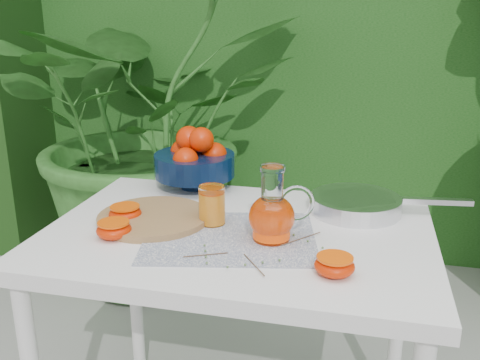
% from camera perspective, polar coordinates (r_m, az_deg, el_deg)
% --- Properties ---
extents(hedge_backdrop, '(8.00, 1.65, 2.50)m').
position_cam_1_polar(hedge_backdrop, '(3.22, 11.69, 15.52)').
color(hedge_backdrop, '#174814').
rests_on(hedge_backdrop, ground).
extents(potted_plant_left, '(2.22, 2.22, 1.58)m').
position_cam_1_polar(potted_plant_left, '(2.61, -9.60, 6.23)').
color(potted_plant_left, '#2A571E').
rests_on(potted_plant_left, ground).
extents(white_table, '(1.00, 0.70, 0.75)m').
position_cam_1_polar(white_table, '(1.44, -0.19, -8.30)').
color(white_table, white).
rests_on(white_table, ground).
extents(placemat, '(0.48, 0.41, 0.00)m').
position_cam_1_polar(placemat, '(1.36, -1.08, -6.09)').
color(placemat, '#0D1C4B').
rests_on(placemat, white_table).
extents(cutting_board, '(0.32, 0.32, 0.02)m').
position_cam_1_polar(cutting_board, '(1.47, -9.19, -4.01)').
color(cutting_board, olive).
rests_on(cutting_board, white_table).
extents(fruit_bowl, '(0.29, 0.29, 0.20)m').
position_cam_1_polar(fruit_bowl, '(1.71, -4.81, 2.18)').
color(fruit_bowl, black).
rests_on(fruit_bowl, white_table).
extents(juice_pitcher, '(0.17, 0.14, 0.19)m').
position_cam_1_polar(juice_pitcher, '(1.32, 3.50, -3.70)').
color(juice_pitcher, white).
rests_on(juice_pitcher, white_table).
extents(juice_tumbler, '(0.07, 0.07, 0.10)m').
position_cam_1_polar(juice_tumbler, '(1.42, -3.01, -2.77)').
color(juice_tumbler, white).
rests_on(juice_tumbler, white_table).
extents(saute_pan, '(0.46, 0.29, 0.05)m').
position_cam_1_polar(saute_pan, '(1.55, 12.37, -2.45)').
color(saute_pan, silver).
rests_on(saute_pan, white_table).
extents(orange_halves, '(0.66, 0.27, 0.04)m').
position_cam_1_polar(orange_halves, '(1.33, -6.15, -5.74)').
color(orange_halves, red).
rests_on(orange_halves, white_table).
extents(thyme_sprigs, '(0.31, 0.27, 0.01)m').
position_cam_1_polar(thyme_sprigs, '(1.27, 1.78, -7.61)').
color(thyme_sprigs, brown).
rests_on(thyme_sprigs, white_table).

